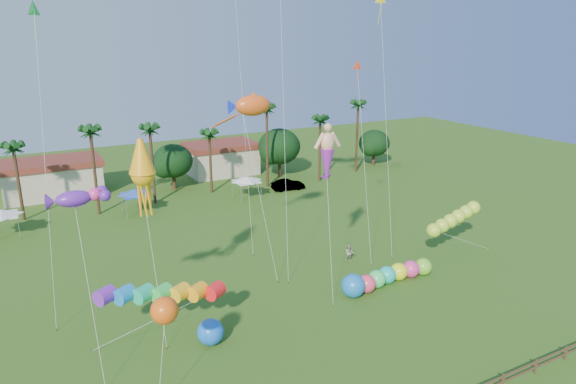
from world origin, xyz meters
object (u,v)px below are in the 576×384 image
car_b (288,185)px  blue_ball (210,332)px  spectator_b (350,253)px  caterpillar_inflatable (384,277)px

car_b → blue_ball: 37.66m
spectator_b → caterpillar_inflatable: (-0.28, -5.48, -0.02)m
car_b → caterpillar_inflatable: caterpillar_inflatable is taller
spectator_b → caterpillar_inflatable: 5.48m
caterpillar_inflatable → blue_ball: (-15.97, -1.14, 0.10)m
car_b → caterpillar_inflatable: 29.79m
car_b → blue_ball: (-22.48, -30.21, 0.17)m
car_b → blue_ball: size_ratio=2.46×
caterpillar_inflatable → blue_ball: 16.02m
spectator_b → blue_ball: size_ratio=0.92×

